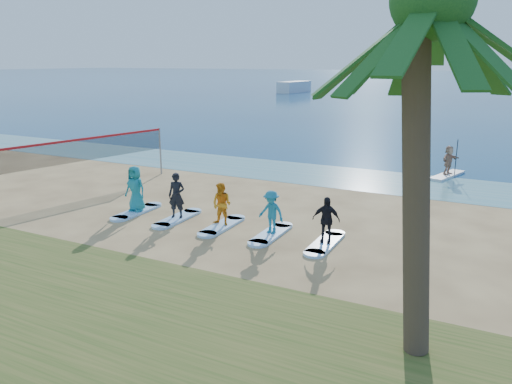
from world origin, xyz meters
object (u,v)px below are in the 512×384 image
at_px(volleyball_net, 84,150).
at_px(surfboard_1, 178,218).
at_px(palm_tree, 432,3).
at_px(student_3, 271,212).
at_px(student_0, 135,189).
at_px(paddleboard, 447,175).
at_px(surfboard_0, 137,212).
at_px(boat_offshore_a, 294,92).
at_px(student_1, 177,195).
at_px(student_2, 222,204).
at_px(surfboard_3, 271,234).
at_px(student_4, 326,220).
at_px(paddleboarder, 449,160).
at_px(surfboard_2, 222,226).
at_px(surfboard_4, 325,243).

height_order(volleyball_net, surfboard_1, volleyball_net).
height_order(palm_tree, student_3, palm_tree).
bearing_deg(student_0, paddleboard, 49.11).
distance_m(surfboard_0, student_0, 0.96).
bearing_deg(surfboard_1, volleyball_net, 164.26).
xyz_separation_m(boat_offshore_a, student_1, (26.46, -75.41, 0.96)).
distance_m(volleyball_net, student_2, 8.79).
xyz_separation_m(surfboard_0, student_1, (2.00, 0.00, 0.92)).
bearing_deg(paddleboard, volleyball_net, -127.23).
height_order(volleyball_net, surfboard_3, volleyball_net).
bearing_deg(surfboard_1, palm_tree, -29.06).
height_order(volleyball_net, student_4, volleyball_net).
height_order(student_0, student_2, student_0).
height_order(paddleboarder, surfboard_0, paddleboarder).
bearing_deg(surfboard_3, student_4, 0.00).
bearing_deg(student_1, volleyball_net, 148.40).
xyz_separation_m(palm_tree, student_4, (-3.56, 5.31, -6.06)).
relative_size(paddleboarder, student_1, 0.87).
height_order(student_1, surfboard_2, student_1).
xyz_separation_m(boat_offshore_a, student_3, (30.46, -75.41, 0.86)).
relative_size(surfboard_1, surfboard_2, 1.00).
relative_size(palm_tree, paddleboarder, 5.40).
height_order(student_0, student_4, student_0).
height_order(student_2, surfboard_3, student_2).
distance_m(surfboard_2, surfboard_3, 2.00).
relative_size(paddleboarder, surfboard_0, 0.69).
bearing_deg(student_4, surfboard_4, 0.00).
relative_size(boat_offshore_a, student_2, 5.37).
xyz_separation_m(student_2, student_3, (2.00, 0.00, -0.02)).
distance_m(boat_offshore_a, student_0, 79.29).
bearing_deg(paddleboarder, palm_tree, -153.49).
distance_m(surfboard_0, surfboard_3, 5.99).
bearing_deg(surfboard_2, boat_offshore_a, 110.68).
height_order(surfboard_1, student_3, student_3).
xyz_separation_m(student_1, student_3, (3.99, 0.00, -0.11)).
relative_size(palm_tree, student_2, 5.23).
bearing_deg(surfboard_4, student_4, 0.00).
relative_size(student_0, student_2, 1.17).
distance_m(surfboard_2, student_3, 2.16).
xyz_separation_m(palm_tree, paddleboard, (-1.12, 17.86, -6.87)).
bearing_deg(volleyball_net, student_4, -8.37).
distance_m(palm_tree, student_2, 11.04).
relative_size(surfboard_0, surfboard_2, 1.00).
bearing_deg(paddleboarder, boat_offshore_a, 51.96).
bearing_deg(paddleboarder, student_3, -176.55).
distance_m(volleyball_net, paddleboarder, 18.43).
height_order(paddleboarder, student_0, student_0).
bearing_deg(surfboard_0, palm_tree, -24.68).
height_order(surfboard_1, student_1, student_1).
xyz_separation_m(volleyball_net, student_2, (8.54, -1.84, -1.03)).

